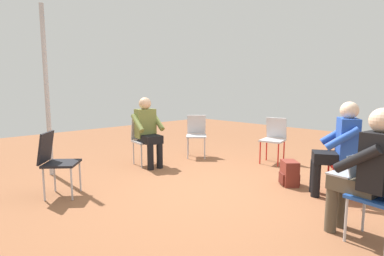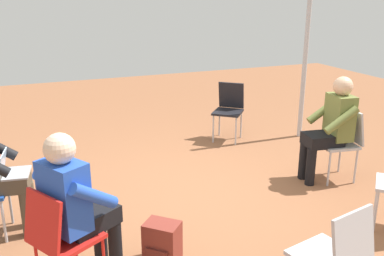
# 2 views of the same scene
# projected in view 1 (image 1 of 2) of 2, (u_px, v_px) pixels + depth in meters

# --- Properties ---
(ground_plane) EXTENTS (14.00, 14.00, 0.00)m
(ground_plane) POSITION_uv_depth(u_px,v_px,m) (210.00, 189.00, 4.18)
(ground_plane) COLOR brown
(chair_south) EXTENTS (0.47, 0.51, 0.85)m
(chair_south) POSITION_uv_depth(u_px,v_px,m) (274.00, 137.00, 5.63)
(chair_south) COLOR #B7B7BC
(chair_south) RESTS_ON ground
(chair_southwest) EXTENTS (0.57, 0.56, 0.85)m
(chair_southwest) POSITION_uv_depth(u_px,v_px,m) (352.00, 160.00, 3.81)
(chair_southwest) COLOR red
(chair_southwest) RESTS_ON ground
(chair_southeast) EXTENTS (0.58, 0.58, 0.85)m
(chair_southeast) POSITION_uv_depth(u_px,v_px,m) (196.00, 133.00, 6.15)
(chair_southeast) COLOR #B7B7BC
(chair_southeast) RESTS_ON ground
(chair_east) EXTENTS (0.49, 0.46, 0.85)m
(chair_east) POSITION_uv_depth(u_px,v_px,m) (144.00, 138.00, 5.52)
(chair_east) COLOR #B7B7BC
(chair_east) RESTS_ON ground
(chair_northeast) EXTENTS (0.58, 0.59, 0.85)m
(chair_northeast) POSITION_uv_depth(u_px,v_px,m) (56.00, 159.00, 3.87)
(chair_northeast) COLOR black
(chair_northeast) RESTS_ON ground
(person_with_laptop) EXTENTS (0.56, 0.54, 1.24)m
(person_with_laptop) POSITION_uv_depth(u_px,v_px,m) (367.00, 167.00, 2.71)
(person_with_laptop) COLOR #4C4233
(person_with_laptop) RESTS_ON ground
(person_in_blue) EXTENTS (0.63, 0.62, 1.24)m
(person_in_blue) POSITION_uv_depth(u_px,v_px,m) (339.00, 144.00, 3.83)
(person_in_blue) COLOR black
(person_in_blue) RESTS_ON ground
(person_in_olive) EXTENTS (0.56, 0.55, 1.24)m
(person_in_olive) POSITION_uv_depth(u_px,v_px,m) (148.00, 128.00, 5.36)
(person_in_olive) COLOR black
(person_in_olive) RESTS_ON ground
(backpack_near_laptop_user) EXTENTS (0.34, 0.34, 0.36)m
(backpack_near_laptop_user) POSITION_uv_depth(u_px,v_px,m) (289.00, 175.00, 4.35)
(backpack_near_laptop_user) COLOR maroon
(backpack_near_laptop_user) RESTS_ON ground
(tent_pole_near) EXTENTS (0.07, 0.07, 2.69)m
(tent_pole_near) POSITION_uv_depth(u_px,v_px,m) (47.00, 92.00, 4.73)
(tent_pole_near) COLOR #B2B2B7
(tent_pole_near) RESTS_ON ground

